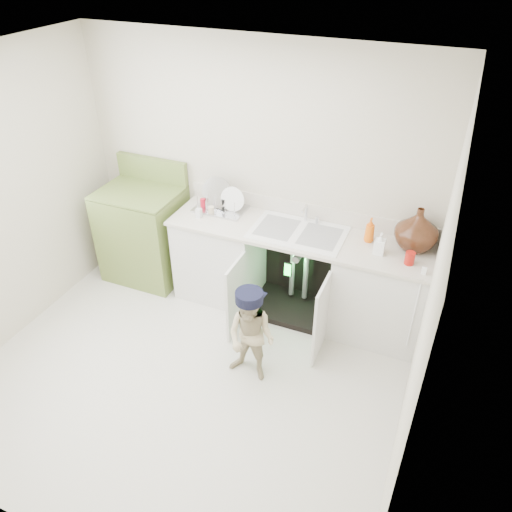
# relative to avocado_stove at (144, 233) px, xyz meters

# --- Properties ---
(ground) EXTENTS (3.50, 3.50, 0.00)m
(ground) POSITION_rel_avocado_stove_xyz_m (1.14, -1.18, -0.51)
(ground) COLOR #BAB4A3
(ground) RESTS_ON ground
(room_shell) EXTENTS (6.00, 5.50, 1.26)m
(room_shell) POSITION_rel_avocado_stove_xyz_m (1.14, -1.18, 0.74)
(room_shell) COLOR beige
(room_shell) RESTS_ON ground
(counter_run) EXTENTS (2.44, 1.02, 1.28)m
(counter_run) POSITION_rel_avocado_stove_xyz_m (1.73, 0.03, -0.03)
(counter_run) COLOR silver
(counter_run) RESTS_ON ground
(avocado_stove) EXTENTS (0.80, 0.65, 1.25)m
(avocado_stove) POSITION_rel_avocado_stove_xyz_m (0.00, 0.00, 0.00)
(avocado_stove) COLOR olive
(avocado_stove) RESTS_ON ground
(repair_worker) EXTENTS (0.44, 0.81, 0.87)m
(repair_worker) POSITION_rel_avocado_stove_xyz_m (1.63, -0.95, -0.07)
(repair_worker) COLOR tan
(repair_worker) RESTS_ON ground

